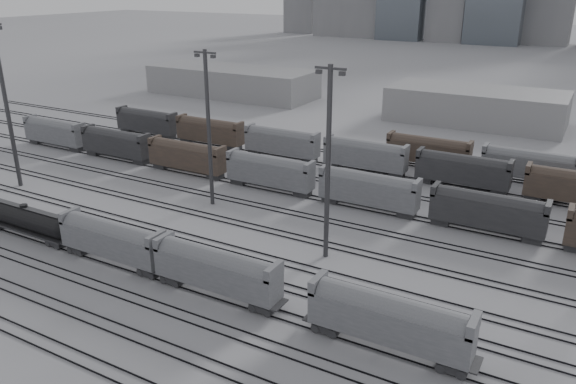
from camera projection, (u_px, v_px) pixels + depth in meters
The scene contains 13 objects.
ground at pixel (190, 292), 61.42m from camera, with size 900.00×900.00×0.00m, color #A3A3A8.
tracks at pixel (272, 233), 75.66m from camera, with size 220.00×71.50×0.16m.
tank_car_b at pixel (26, 219), 74.23m from camera, with size 17.24×2.87×4.26m.
hopper_car_a at pixel (112, 238), 66.71m from camera, with size 14.67×2.91×5.25m.
hopper_car_b at pixel (217, 268), 59.68m from camera, with size 14.94×2.97×5.34m.
hopper_car_c at pixel (389, 318), 50.82m from camera, with size 15.27×3.03×5.46m.
light_mast_a at pixel (6, 102), 88.34m from camera, with size 4.22×0.68×26.40m.
light_mast_b at pixel (209, 126), 81.38m from camera, with size 3.69×0.59×23.08m.
light_mast_c at pixel (328, 160), 65.07m from camera, with size 3.75×0.60×23.47m.
bg_string_near at pixel (368, 191), 82.85m from camera, with size 151.00×3.00×5.60m.
bg_string_mid at pixel (463, 172), 91.32m from camera, with size 151.00×3.00×5.60m.
warehouse_left at pixel (232, 82), 164.92m from camera, with size 50.00×18.00×8.00m, color gray.
warehouse_mid at pixel (476, 106), 132.87m from camera, with size 40.00×18.00×8.00m, color gray.
Camera 1 is at (35.57, -41.41, 32.09)m, focal length 35.00 mm.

